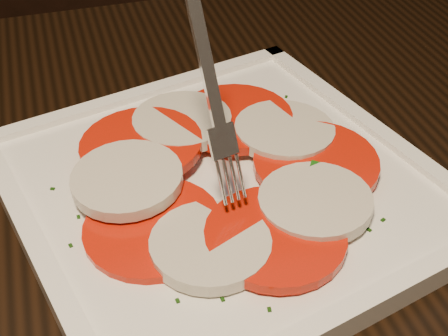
# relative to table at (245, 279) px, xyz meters

# --- Properties ---
(table) EXTENTS (1.23, 0.84, 0.75)m
(table) POSITION_rel_table_xyz_m (0.00, 0.00, 0.00)
(table) COLOR black
(table) RESTS_ON ground
(chair) EXTENTS (0.51, 0.51, 0.93)m
(chair) POSITION_rel_table_xyz_m (-0.13, 0.75, -0.12)
(chair) COLOR black
(chair) RESTS_ON ground
(plate) EXTENTS (0.39, 0.39, 0.01)m
(plate) POSITION_rel_table_xyz_m (-0.02, 0.01, 0.11)
(plate) COLOR white
(plate) RESTS_ON table
(caprese_salad) EXTENTS (0.27, 0.25, 0.03)m
(caprese_salad) POSITION_rel_table_xyz_m (-0.02, 0.01, 0.12)
(caprese_salad) COLOR red
(caprese_salad) RESTS_ON plate
(fork) EXTENTS (0.05, 0.08, 0.17)m
(fork) POSITION_rel_table_xyz_m (-0.03, 0.01, 0.22)
(fork) COLOR white
(fork) RESTS_ON caprese_salad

